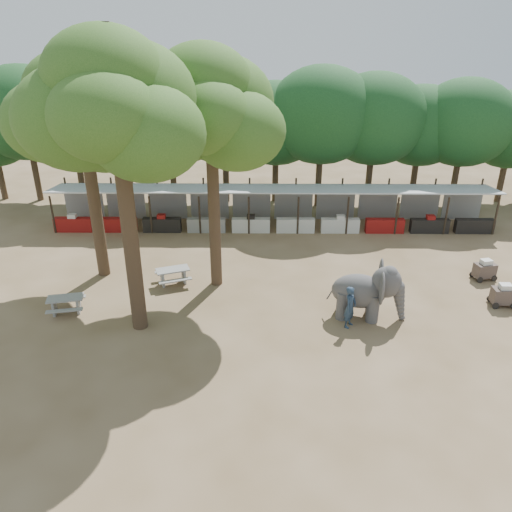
{
  "coord_description": "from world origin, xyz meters",
  "views": [
    {
      "loc": [
        -0.79,
        -16.31,
        11.95
      ],
      "look_at": [
        -1.0,
        5.0,
        2.0
      ],
      "focal_mm": 35.0,
      "sensor_mm": 36.0,
      "label": 1
    }
  ],
  "objects_px": {
    "picnic_table_far": "(173,274)",
    "yard_tree_back": "(208,109)",
    "cart_front": "(504,295)",
    "yard_tree_left": "(80,113)",
    "yard_tree_center": "(113,107)",
    "elephant": "(368,291)",
    "cart_back": "(485,270)",
    "handler": "(350,307)",
    "picnic_table_near": "(66,303)"
  },
  "relations": [
    {
      "from": "picnic_table_far",
      "to": "yard_tree_back",
      "type": "bearing_deg",
      "value": -13.87
    },
    {
      "from": "yard_tree_back",
      "to": "cart_front",
      "type": "bearing_deg",
      "value": -9.36
    },
    {
      "from": "yard_tree_left",
      "to": "yard_tree_back",
      "type": "relative_size",
      "value": 0.97
    },
    {
      "from": "yard_tree_left",
      "to": "yard_tree_center",
      "type": "xyz_separation_m",
      "value": [
        3.0,
        -5.0,
        1.01
      ]
    },
    {
      "from": "elephant",
      "to": "cart_back",
      "type": "relative_size",
      "value": 2.72
    },
    {
      "from": "yard_tree_back",
      "to": "picnic_table_far",
      "type": "bearing_deg",
      "value": -173.68
    },
    {
      "from": "yard_tree_back",
      "to": "picnic_table_far",
      "type": "distance_m",
      "value": 8.27
    },
    {
      "from": "handler",
      "to": "cart_back",
      "type": "bearing_deg",
      "value": -26.01
    },
    {
      "from": "yard_tree_back",
      "to": "picnic_table_near",
      "type": "height_order",
      "value": "yard_tree_back"
    },
    {
      "from": "handler",
      "to": "picnic_table_far",
      "type": "distance_m",
      "value": 9.11
    },
    {
      "from": "elephant",
      "to": "picnic_table_near",
      "type": "distance_m",
      "value": 13.55
    },
    {
      "from": "handler",
      "to": "cart_back",
      "type": "distance_m",
      "value": 8.85
    },
    {
      "from": "yard_tree_back",
      "to": "picnic_table_far",
      "type": "xyz_separation_m",
      "value": [
        -2.06,
        -0.23,
        -8.01
      ]
    },
    {
      "from": "yard_tree_back",
      "to": "cart_back",
      "type": "relative_size",
      "value": 8.99
    },
    {
      "from": "yard_tree_back",
      "to": "picnic_table_far",
      "type": "height_order",
      "value": "yard_tree_back"
    },
    {
      "from": "elephant",
      "to": "cart_back",
      "type": "distance_m",
      "value": 7.7
    },
    {
      "from": "handler",
      "to": "yard_tree_left",
      "type": "bearing_deg",
      "value": 101.01
    },
    {
      "from": "picnic_table_far",
      "to": "yard_tree_left",
      "type": "bearing_deg",
      "value": 142.53
    },
    {
      "from": "cart_front",
      "to": "handler",
      "type": "bearing_deg",
      "value": -164.47
    },
    {
      "from": "elephant",
      "to": "handler",
      "type": "distance_m",
      "value": 1.25
    },
    {
      "from": "handler",
      "to": "cart_back",
      "type": "height_order",
      "value": "handler"
    },
    {
      "from": "yard_tree_back",
      "to": "cart_back",
      "type": "distance_m",
      "value": 15.97
    },
    {
      "from": "handler",
      "to": "cart_back",
      "type": "xyz_separation_m",
      "value": [
        7.62,
        4.47,
        -0.41
      ]
    },
    {
      "from": "yard_tree_back",
      "to": "handler",
      "type": "distance_m",
      "value": 10.61
    },
    {
      "from": "elephant",
      "to": "handler",
      "type": "xyz_separation_m",
      "value": [
        -0.89,
        -0.82,
        -0.33
      ]
    },
    {
      "from": "yard_tree_left",
      "to": "cart_front",
      "type": "relative_size",
      "value": 9.48
    },
    {
      "from": "picnic_table_far",
      "to": "cart_back",
      "type": "distance_m",
      "value": 15.89
    },
    {
      "from": "elephant",
      "to": "cart_front",
      "type": "height_order",
      "value": "elephant"
    },
    {
      "from": "yard_tree_left",
      "to": "yard_tree_center",
      "type": "relative_size",
      "value": 0.92
    },
    {
      "from": "yard_tree_left",
      "to": "cart_front",
      "type": "xyz_separation_m",
      "value": [
        19.62,
        -3.25,
        -7.65
      ]
    },
    {
      "from": "picnic_table_near",
      "to": "elephant",
      "type": "bearing_deg",
      "value": -12.17
    },
    {
      "from": "yard_tree_left",
      "to": "handler",
      "type": "bearing_deg",
      "value": -22.58
    },
    {
      "from": "yard_tree_center",
      "to": "cart_back",
      "type": "bearing_deg",
      "value": 14.67
    },
    {
      "from": "yard_tree_left",
      "to": "picnic_table_near",
      "type": "height_order",
      "value": "yard_tree_left"
    },
    {
      "from": "yard_tree_left",
      "to": "yard_tree_back",
      "type": "distance_m",
      "value": 6.09
    },
    {
      "from": "yard_tree_back",
      "to": "elephant",
      "type": "distance_m",
      "value": 10.65
    },
    {
      "from": "picnic_table_near",
      "to": "cart_front",
      "type": "height_order",
      "value": "cart_front"
    },
    {
      "from": "yard_tree_left",
      "to": "picnic_table_near",
      "type": "xyz_separation_m",
      "value": [
        -0.44,
        -4.08,
        -7.69
      ]
    },
    {
      "from": "picnic_table_far",
      "to": "cart_back",
      "type": "xyz_separation_m",
      "value": [
        15.88,
        0.63,
        0.01
      ]
    },
    {
      "from": "yard_tree_left",
      "to": "handler",
      "type": "distance_m",
      "value": 15.07
    },
    {
      "from": "yard_tree_back",
      "to": "handler",
      "type": "bearing_deg",
      "value": -33.31
    },
    {
      "from": "picnic_table_far",
      "to": "elephant",
      "type": "bearing_deg",
      "value": -38.49
    },
    {
      "from": "cart_back",
      "to": "elephant",
      "type": "bearing_deg",
      "value": -164.64
    },
    {
      "from": "picnic_table_near",
      "to": "picnic_table_far",
      "type": "distance_m",
      "value": 5.23
    },
    {
      "from": "elephant",
      "to": "cart_front",
      "type": "distance_m",
      "value": 6.65
    },
    {
      "from": "picnic_table_far",
      "to": "yard_tree_center",
      "type": "bearing_deg",
      "value": -124.22
    },
    {
      "from": "yard_tree_left",
      "to": "cart_back",
      "type": "xyz_separation_m",
      "value": [
        19.82,
        -0.6,
        -7.66
      ]
    },
    {
      "from": "handler",
      "to": "picnic_table_far",
      "type": "height_order",
      "value": "handler"
    },
    {
      "from": "yard_tree_back",
      "to": "elephant",
      "type": "relative_size",
      "value": 3.31
    },
    {
      "from": "yard_tree_left",
      "to": "cart_back",
      "type": "bearing_deg",
      "value": -1.73
    }
  ]
}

